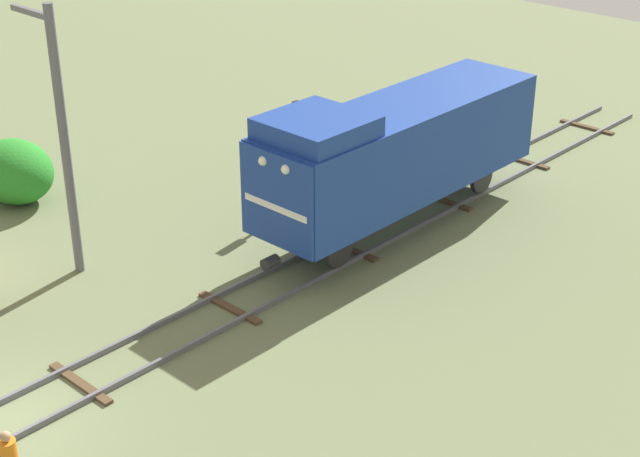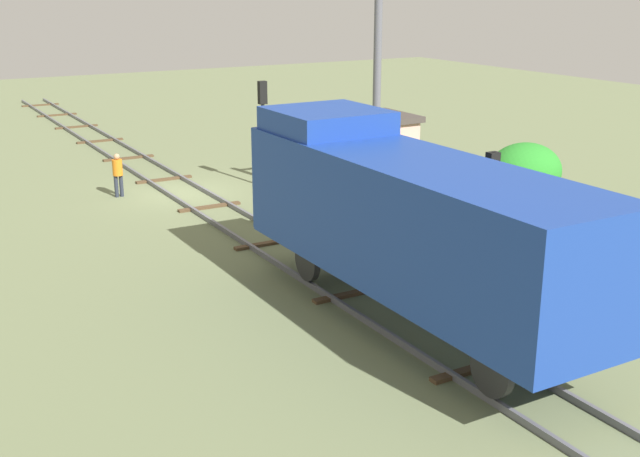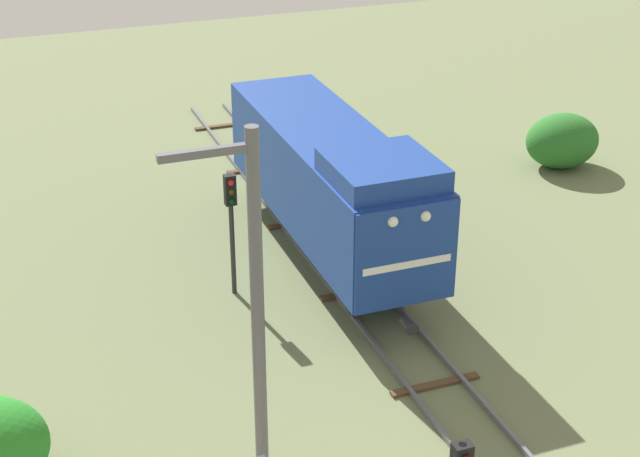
% 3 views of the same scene
% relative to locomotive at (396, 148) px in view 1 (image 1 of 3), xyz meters
% --- Properties ---
extents(locomotive, '(2.90, 11.60, 4.60)m').
position_rel_locomotive_xyz_m(locomotive, '(0.00, 0.00, 0.00)').
color(locomotive, navy).
rests_on(locomotive, railway_track).
extents(traffic_signal_mid, '(0.32, 0.34, 3.74)m').
position_rel_locomotive_xyz_m(traffic_signal_mid, '(-3.40, -0.96, -0.16)').
color(traffic_signal_mid, '#262628').
rests_on(traffic_signal_mid, ground).
extents(catenary_mast, '(1.94, 0.28, 8.08)m').
position_rel_locomotive_xyz_m(catenary_mast, '(-5.06, -8.77, 1.51)').
color(catenary_mast, '#595960').
rests_on(catenary_mast, ground).
extents(bush_mid, '(3.03, 2.48, 2.21)m').
position_rel_locomotive_xyz_m(bush_mid, '(-10.81, -7.31, -1.67)').
color(bush_mid, '#268026').
rests_on(bush_mid, ground).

